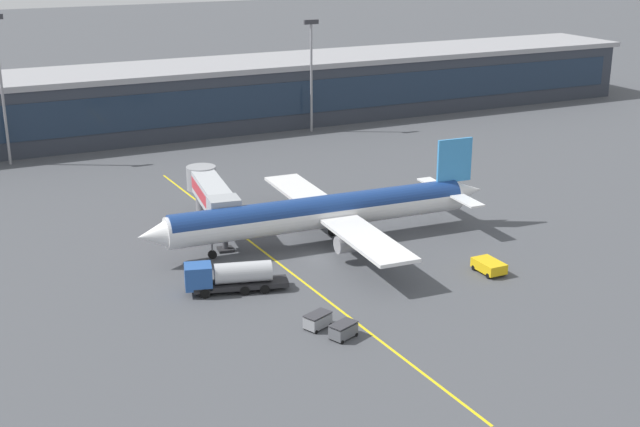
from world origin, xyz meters
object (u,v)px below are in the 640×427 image
at_px(main_airliner, 323,212).
at_px(baggage_cart_0, 343,330).
at_px(baggage_cart_1, 318,320).
at_px(pushback_tug, 489,266).
at_px(fuel_tanker, 229,276).

distance_m(main_airliner, baggage_cart_0, 25.97).
xyz_separation_m(baggage_cart_0, baggage_cart_1, (-1.23, 2.95, 0.00)).
distance_m(main_airliner, pushback_tug, 21.12).
height_order(fuel_tanker, baggage_cart_1, fuel_tanker).
height_order(pushback_tug, baggage_cart_1, baggage_cart_1).
bearing_deg(main_airliner, baggage_cart_1, -117.37).
xyz_separation_m(fuel_tanker, pushback_tug, (27.70, -7.77, -0.90)).
xyz_separation_m(fuel_tanker, baggage_cart_1, (4.56, -11.83, -0.96)).
bearing_deg(fuel_tanker, main_airliner, 30.62).
bearing_deg(pushback_tug, main_airliner, 126.00).
xyz_separation_m(fuel_tanker, baggage_cart_0, (5.79, -14.79, -0.96)).
relative_size(fuel_tanker, baggage_cart_1, 3.65).
distance_m(fuel_tanker, baggage_cart_1, 12.72).
distance_m(baggage_cart_0, baggage_cart_1, 3.20).
relative_size(baggage_cart_0, baggage_cart_1, 1.00).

